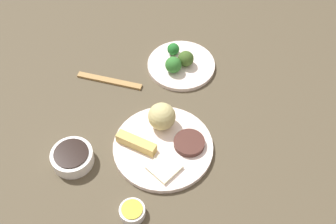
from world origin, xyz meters
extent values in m
cube|color=#4D4432|center=(0.00, 0.00, 0.01)|extent=(2.20, 2.20, 0.02)
cylinder|color=white|center=(0.01, -0.02, 0.03)|extent=(0.28, 0.28, 0.02)
sphere|color=tan|center=(0.03, 0.05, 0.08)|extent=(0.08, 0.08, 0.08)
cube|color=tan|center=(-0.06, 0.00, 0.05)|extent=(0.10, 0.10, 0.03)
cube|color=beige|center=(-0.01, -0.09, 0.04)|extent=(0.10, 0.10, 0.01)
cylinder|color=#45251E|center=(0.08, -0.05, 0.04)|extent=(0.09, 0.09, 0.02)
cylinder|color=white|center=(0.17, 0.26, 0.03)|extent=(0.22, 0.22, 0.01)
sphere|color=#3A5822|center=(0.19, 0.25, 0.06)|extent=(0.05, 0.05, 0.05)
sphere|color=#1F6927|center=(0.17, 0.31, 0.05)|extent=(0.04, 0.04, 0.04)
sphere|color=#2E702B|center=(0.14, 0.24, 0.06)|extent=(0.05, 0.05, 0.05)
cylinder|color=white|center=(-0.24, 0.02, 0.04)|extent=(0.11, 0.11, 0.04)
cylinder|color=black|center=(-0.24, 0.02, 0.06)|extent=(0.09, 0.09, 0.00)
cylinder|color=white|center=(-0.13, -0.18, 0.03)|extent=(0.07, 0.07, 0.03)
cylinder|color=gold|center=(-0.13, -0.18, 0.05)|extent=(0.05, 0.05, 0.00)
cube|color=#A47B46|center=(-0.07, 0.28, 0.02)|extent=(0.19, 0.14, 0.01)
camera|label=1|loc=(-0.20, -0.63, 1.00)|focal=44.11mm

